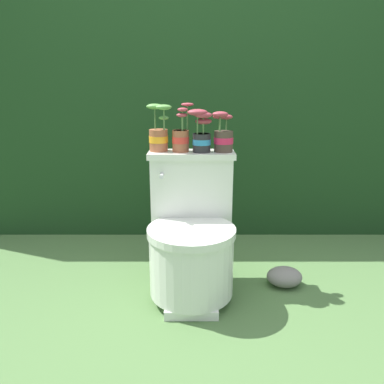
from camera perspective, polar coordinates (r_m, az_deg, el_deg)
The scene contains 8 objects.
ground_plane at distance 2.00m, azimuth 2.85°, elevation -15.30°, with size 12.00×12.00×0.00m, color #4C703D.
hedge_backdrop at distance 2.90m, azimuth 1.98°, elevation 12.39°, with size 3.96×0.77×1.71m.
toilet at distance 1.88m, azimuth -0.00°, elevation -7.26°, with size 0.44×0.52×0.71m.
potted_plant_left at distance 1.92m, azimuth -5.01°, elevation 8.81°, with size 0.13×0.10×0.24m.
potted_plant_midleft at distance 1.90m, azimuth -1.59°, elevation 8.41°, with size 0.11×0.09×0.24m.
potted_plant_middle at distance 1.88m, azimuth 1.53°, elevation 8.92°, with size 0.12×0.11×0.21m.
potted_plant_midright at distance 1.90m, azimuth 4.87°, elevation 8.45°, with size 0.11×0.11×0.20m.
garden_stone at distance 2.10m, azimuth 13.98°, elevation -12.43°, with size 0.19×0.15×0.10m.
Camera 1 is at (-0.09, -1.71, 1.03)m, focal length 35.00 mm.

